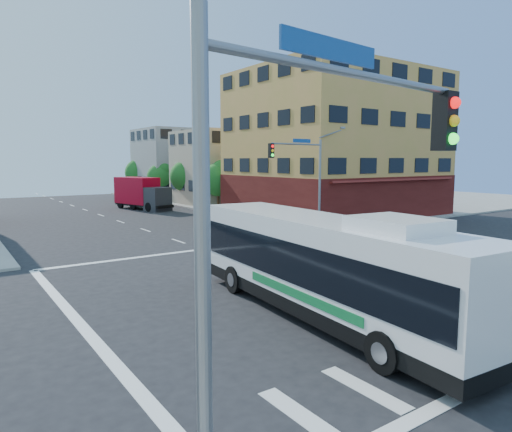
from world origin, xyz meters
TOP-DOWN VIEW (x-y plane):
  - ground at (0.00, 0.00)m, footprint 120.00×120.00m
  - sidewalk_ne at (35.00, 35.00)m, footprint 50.00×50.00m
  - corner_building_ne at (19.99, 18.48)m, footprint 18.10×15.44m
  - building_east_near at (16.98, 33.98)m, footprint 12.06×10.06m
  - building_east_far at (16.98, 47.98)m, footprint 12.06×10.06m
  - signal_mast_ne at (9.08, 10.62)m, footprint 7.91×1.13m
  - signal_mast_sw at (-9.08, -10.64)m, footprint 7.91×1.01m
  - street_tree_a at (11.90, 27.92)m, footprint 3.60×3.60m
  - street_tree_b at (11.90, 35.92)m, footprint 3.80×3.80m
  - street_tree_c at (11.90, 43.92)m, footprint 3.40×3.40m
  - street_tree_d at (11.90, 51.92)m, footprint 4.00×4.00m
  - transit_bus at (-2.37, -3.70)m, footprint 3.82×13.19m
  - box_truck at (5.49, 34.03)m, footprint 4.19×8.21m
  - parked_car at (7.78, 21.24)m, footprint 2.90×4.52m

SIDE VIEW (x-z plane):
  - ground at x=0.00m, z-range 0.00..0.00m
  - sidewalk_ne at x=35.00m, z-range 0.00..0.15m
  - parked_car at x=7.78m, z-range 0.00..1.43m
  - box_truck at x=5.49m, z-range -0.05..3.50m
  - transit_bus at x=-2.37m, z-range -0.04..3.81m
  - street_tree_c at x=11.90m, z-range 0.82..6.11m
  - street_tree_a at x=11.90m, z-range 0.83..6.35m
  - street_tree_b at x=11.90m, z-range 0.85..6.65m
  - street_tree_d at x=11.90m, z-range 0.87..6.90m
  - building_east_near at x=16.98m, z-range 0.01..9.01m
  - signal_mast_ne at x=9.08m, z-range 0.95..9.02m
  - signal_mast_sw at x=-9.08m, z-range 0.95..9.02m
  - building_east_far at x=16.98m, z-range 0.01..10.01m
  - corner_building_ne at x=19.99m, z-range -1.11..12.89m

